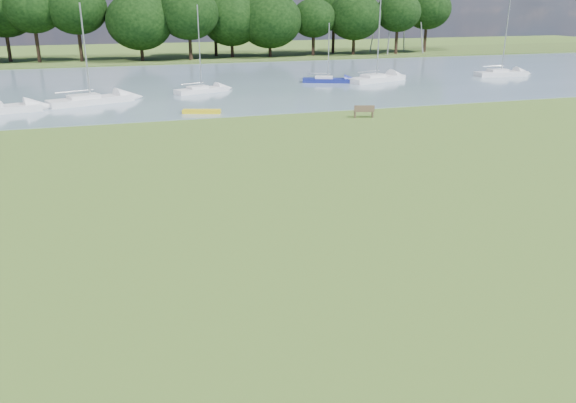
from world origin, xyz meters
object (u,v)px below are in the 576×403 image
object	(u,v)px
sailboat_1	(327,79)
sailboat_5	(501,72)
sailboat_0	(90,98)
kayak	(202,111)
sailboat_6	(201,88)
sailboat_3	(376,77)
riverbank_bench	(364,111)

from	to	relation	value
sailboat_1	sailboat_5	world-z (taller)	sailboat_5
sailboat_0	sailboat_5	xyz separation A→B (m)	(45.72, 5.89, 0.03)
kayak	sailboat_6	world-z (taller)	sailboat_6
sailboat_3	kayak	bearing A→B (deg)	-168.35
sailboat_3	sailboat_6	size ratio (longest dim) A/B	1.31
riverbank_bench	kayak	distance (m)	12.47
riverbank_bench	sailboat_6	xyz separation A→B (m)	(-9.69, 15.90, -0.01)
sailboat_1	sailboat_6	world-z (taller)	sailboat_6
riverbank_bench	sailboat_0	world-z (taller)	sailboat_0
sailboat_0	sailboat_6	bearing A→B (deg)	-1.48
riverbank_bench	sailboat_5	size ratio (longest dim) A/B	0.17
kayak	sailboat_6	bearing A→B (deg)	99.83
sailboat_6	kayak	bearing A→B (deg)	-120.42
riverbank_bench	sailboat_6	size ratio (longest dim) A/B	0.20
kayak	sailboat_0	xyz separation A→B (m)	(-8.34, 7.33, 0.32)
sailboat_0	sailboat_6	xyz separation A→B (m)	(10.02, 3.47, -0.06)
sailboat_3	sailboat_6	world-z (taller)	sailboat_3
kayak	sailboat_5	bearing A→B (deg)	38.18
sailboat_3	riverbank_bench	bearing A→B (deg)	-138.52
sailboat_0	sailboat_6	world-z (taller)	sailboat_0
kayak	sailboat_6	xyz separation A→B (m)	(1.69, 10.80, 0.26)
sailboat_6	sailboat_3	bearing A→B (deg)	-14.68
riverbank_bench	sailboat_6	world-z (taller)	sailboat_6
sailboat_0	kayak	bearing A→B (deg)	-61.93
riverbank_bench	sailboat_3	bearing A→B (deg)	77.21
sailboat_0	sailboat_6	size ratio (longest dim) A/B	1.02
sailboat_5	sailboat_6	world-z (taller)	sailboat_5
kayak	sailboat_5	size ratio (longest dim) A/B	0.32
kayak	sailboat_3	bearing A→B (deg)	50.47
sailboat_1	sailboat_3	world-z (taller)	sailboat_3
kayak	sailboat_1	bearing A→B (deg)	60.11
sailboat_6	sailboat_5	bearing A→B (deg)	-17.67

